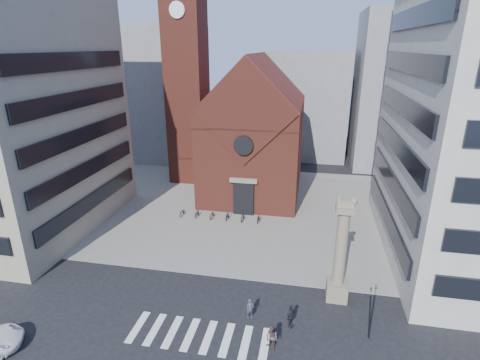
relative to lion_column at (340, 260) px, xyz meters
name	(u,v)px	position (x,y,z in m)	size (l,w,h in m)	color
ground	(204,307)	(-10.01, -3.00, -3.46)	(120.00, 120.00, 0.00)	black
piazza	(247,207)	(-10.01, 16.00, -3.43)	(46.00, 30.00, 0.05)	gray
zebra_crossing	(199,336)	(-9.46, -6.00, -3.45)	(10.20, 3.20, 0.01)	white
church	(255,133)	(-10.01, 22.04, 4.53)	(12.00, 16.65, 18.00)	maroon
campanile	(186,70)	(-20.01, 25.00, 12.28)	(5.50, 5.50, 31.20)	maroon
bg_block_left	(155,93)	(-30.01, 37.00, 7.54)	(16.00, 14.00, 22.00)	gray
bg_block_mid	(306,105)	(-4.01, 42.00, 5.54)	(14.00, 12.00, 18.00)	gray
bg_block_right	(408,91)	(11.99, 39.00, 8.54)	(16.00, 14.00, 24.00)	gray
lion_column	(340,260)	(0.00, 0.00, 0.00)	(1.63, 1.60, 8.68)	gray
traffic_light	(373,310)	(1.99, -4.00, -1.17)	(0.13, 0.16, 4.30)	black
pedestrian_0	(250,309)	(-6.32, -3.53, -2.67)	(0.58, 0.38, 1.58)	#3A3347
pedestrian_1	(272,338)	(-4.44, -6.24, -2.55)	(0.88, 0.68, 1.81)	#4C3E3D
pedestrian_2	(291,316)	(-3.37, -3.97, -2.55)	(1.07, 0.44, 1.82)	#222228
scooter_0	(182,212)	(-16.99, 12.13, -2.99)	(0.55, 1.58, 0.83)	black
scooter_1	(197,213)	(-15.19, 12.13, -2.95)	(0.43, 1.54, 0.92)	black
scooter_2	(212,215)	(-13.39, 12.13, -2.99)	(0.55, 1.58, 0.83)	black
scooter_3	(227,216)	(-11.59, 12.13, -2.95)	(0.43, 1.54, 0.92)	black
scooter_4	(243,217)	(-9.79, 12.13, -2.99)	(0.55, 1.58, 0.83)	black
scooter_5	(258,218)	(-7.99, 12.13, -2.95)	(0.43, 1.54, 0.92)	black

